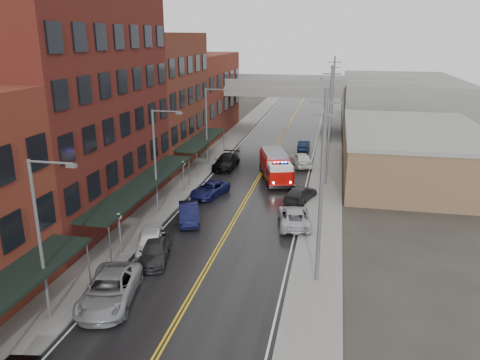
{
  "coord_description": "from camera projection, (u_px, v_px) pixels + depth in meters",
  "views": [
    {
      "loc": [
        7.77,
        -11.49,
        14.82
      ],
      "look_at": [
        0.13,
        25.56,
        3.0
      ],
      "focal_mm": 35.0,
      "sensor_mm": 36.0,
      "label": 1
    }
  ],
  "objects": [
    {
      "name": "sidewalk_right",
      "position": [
        325.0,
        201.0,
        43.28
      ],
      "size": [
        3.0,
        160.0,
        0.15
      ],
      "primitive_type": "cube",
      "color": "slate",
      "rests_on": "ground"
    },
    {
      "name": "parked_car_right_1",
      "position": [
        301.0,
        194.0,
        43.36
      ],
      "size": [
        3.23,
        5.03,
        1.36
      ],
      "primitive_type": "imported",
      "rotation": [
        0.0,
        0.0,
        2.83
      ],
      "color": "#28282B",
      "rests_on": "ground"
    },
    {
      "name": "utility_pole_2",
      "position": [
        333.0,
        98.0,
        64.81
      ],
      "size": [
        1.8,
        0.24,
        12.0
      ],
      "color": "#59595B",
      "rests_on": "ground"
    },
    {
      "name": "brick_building_b",
      "position": [
        72.0,
        109.0,
        38.04
      ],
      "size": [
        9.0,
        20.0,
        18.0
      ],
      "primitive_type": "cube",
      "color": "#511615",
      "rests_on": "ground"
    },
    {
      "name": "street_lamp_1",
      "position": [
        158.0,
        156.0,
        38.81
      ],
      "size": [
        2.64,
        0.22,
        9.0
      ],
      "color": "#59595B",
      "rests_on": "ground"
    },
    {
      "name": "parked_car_left_2",
      "position": [
        110.0,
        290.0,
        26.78
      ],
      "size": [
        3.85,
        6.4,
        1.66
      ],
      "primitive_type": "imported",
      "rotation": [
        0.0,
        0.0,
        0.19
      ],
      "color": "gray",
      "rests_on": "ground"
    },
    {
      "name": "parked_car_left_3",
      "position": [
        154.0,
        251.0,
        31.87
      ],
      "size": [
        2.8,
        4.88,
        1.33
      ],
      "primitive_type": "imported",
      "rotation": [
        0.0,
        0.0,
        0.21
      ],
      "color": "#242426",
      "rests_on": "ground"
    },
    {
      "name": "awning_1",
      "position": [
        144.0,
        184.0,
        38.71
      ],
      "size": [
        2.6,
        18.0,
        3.09
      ],
      "color": "black",
      "rests_on": "ground"
    },
    {
      "name": "brick_building_far",
      "position": [
        197.0,
        94.0,
        71.66
      ],
      "size": [
        9.0,
        20.0,
        12.0
      ],
      "primitive_type": "cube",
      "color": "brown",
      "rests_on": "ground"
    },
    {
      "name": "curb_right",
      "position": [
        307.0,
        200.0,
        43.6
      ],
      "size": [
        0.3,
        160.0,
        0.15
      ],
      "primitive_type": "cube",
      "color": "gray",
      "rests_on": "ground"
    },
    {
      "name": "awning_2",
      "position": [
        202.0,
        139.0,
        55.08
      ],
      "size": [
        2.6,
        13.0,
        3.09
      ],
      "color": "black",
      "rests_on": "ground"
    },
    {
      "name": "utility_pole_1",
      "position": [
        329.0,
        124.0,
        46.11
      ],
      "size": [
        1.8,
        0.24,
        12.0
      ],
      "color": "#59595B",
      "rests_on": "ground"
    },
    {
      "name": "parked_car_left_4",
      "position": [
        151.0,
        242.0,
        32.99
      ],
      "size": [
        3.29,
        5.12,
        1.62
      ],
      "primitive_type": "imported",
      "rotation": [
        0.0,
        0.0,
        0.31
      ],
      "color": "white",
      "rests_on": "ground"
    },
    {
      "name": "overpass",
      "position": [
        286.0,
        94.0,
        72.84
      ],
      "size": [
        40.0,
        10.0,
        7.5
      ],
      "color": "slate",
      "rests_on": "ground"
    },
    {
      "name": "globe_lamp_2",
      "position": [
        183.0,
        169.0,
        45.25
      ],
      "size": [
        0.44,
        0.44,
        3.12
      ],
      "color": "#59595B",
      "rests_on": "ground"
    },
    {
      "name": "parked_car_right_3",
      "position": [
        304.0,
        145.0,
        62.42
      ],
      "size": [
        1.46,
        4.05,
        1.33
      ],
      "primitive_type": "imported",
      "rotation": [
        0.0,
        0.0,
        3.13
      ],
      "color": "black",
      "rests_on": "ground"
    },
    {
      "name": "utility_pole_0",
      "position": [
        322.0,
        186.0,
        27.42
      ],
      "size": [
        1.8,
        0.24,
        12.0
      ],
      "color": "#59595B",
      "rests_on": "ground"
    },
    {
      "name": "fire_truck",
      "position": [
        276.0,
        166.0,
        49.25
      ],
      "size": [
        4.82,
        8.24,
        2.87
      ],
      "rotation": [
        0.0,
        0.0,
        0.29
      ],
      "color": "#B70C08",
      "rests_on": "ground"
    },
    {
      "name": "right_far_block",
      "position": [
        399.0,
        103.0,
        77.44
      ],
      "size": [
        18.0,
        30.0,
        8.0
      ],
      "primitive_type": "cube",
      "color": "slate",
      "rests_on": "ground"
    },
    {
      "name": "curb_left",
      "position": [
        191.0,
        192.0,
        45.77
      ],
      "size": [
        0.3,
        160.0,
        0.15
      ],
      "primitive_type": "cube",
      "color": "gray",
      "rests_on": "ground"
    },
    {
      "name": "parked_car_left_7",
      "position": [
        226.0,
        162.0,
        53.79
      ],
      "size": [
        2.47,
        5.61,
        1.6
      ],
      "primitive_type": "imported",
      "rotation": [
        0.0,
        0.0,
        -0.04
      ],
      "color": "black",
      "rests_on": "ground"
    },
    {
      "name": "sidewalk_left",
      "position": [
        175.0,
        191.0,
        46.09
      ],
      "size": [
        3.0,
        160.0,
        0.15
      ],
      "primitive_type": "cube",
      "color": "slate",
      "rests_on": "ground"
    },
    {
      "name": "globe_lamp_1",
      "position": [
        119.0,
        224.0,
        32.16
      ],
      "size": [
        0.44,
        0.44,
        3.12
      ],
      "color": "#59595B",
      "rests_on": "ground"
    },
    {
      "name": "parked_car_right_2",
      "position": [
        301.0,
        159.0,
        54.7
      ],
      "size": [
        3.26,
        5.21,
        1.66
      ],
      "primitive_type": "imported",
      "rotation": [
        0.0,
        0.0,
        3.43
      ],
      "color": "silver",
      "rests_on": "ground"
    },
    {
      "name": "tan_building",
      "position": [
        411.0,
        154.0,
        50.23
      ],
      "size": [
        14.0,
        22.0,
        5.0
      ],
      "primitive_type": "cube",
      "color": "brown",
      "rests_on": "ground"
    },
    {
      "name": "road",
      "position": [
        248.0,
        196.0,
        44.7
      ],
      "size": [
        11.0,
        160.0,
        0.02
      ],
      "primitive_type": "cube",
      "color": "black",
      "rests_on": "ground"
    },
    {
      "name": "parked_car_left_5",
      "position": [
        189.0,
        213.0,
        38.44
      ],
      "size": [
        3.06,
        4.86,
        1.51
      ],
      "primitive_type": "imported",
      "rotation": [
        0.0,
        0.0,
        0.34
      ],
      "color": "black",
      "rests_on": "ground"
    },
    {
      "name": "street_lamp_0",
      "position": [
        43.0,
        232.0,
        23.85
      ],
      "size": [
        2.64,
        0.22,
        9.0
      ],
      "color": "#59595B",
      "rests_on": "ground"
    },
    {
      "name": "brick_building_c",
      "position": [
        154.0,
        99.0,
        54.85
      ],
      "size": [
        9.0,
        15.0,
        15.0
      ],
      "primitive_type": "cube",
      "color": "#5B241B",
      "rests_on": "ground"
    },
    {
      "name": "parked_car_right_0",
      "position": [
        294.0,
        217.0,
        37.74
      ],
      "size": [
        3.27,
        5.65,
        1.48
      ],
      "primitive_type": "imported",
      "rotation": [
        0.0,
        0.0,
        3.3
      ],
      "color": "#B4B7BD",
      "rests_on": "ground"
    },
    {
      "name": "street_lamp_2",
      "position": [
        208.0,
        122.0,
        53.77
      ],
      "size": [
        2.64,
        0.22,
        9.0
      ],
      "color": "#59595B",
      "rests_on": "ground"
    },
    {
      "name": "parked_car_left_6",
      "position": [
        210.0,
        189.0,
        44.62
      ],
      "size": [
        3.44,
        5.22,
        1.33
      ],
      "primitive_type": "imported",
      "rotation": [
        0.0,
        0.0,
        -0.28
      ],
      "color": "#161A52",
      "rests_on": "ground"
    }
  ]
}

